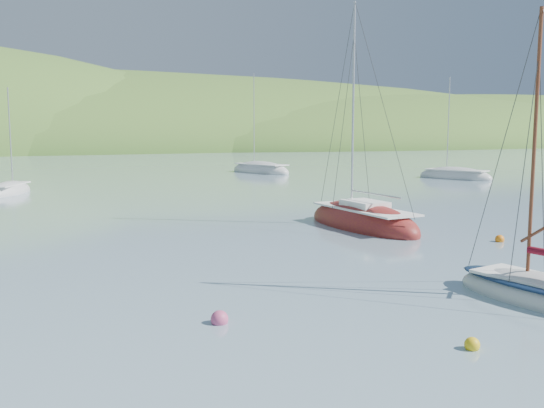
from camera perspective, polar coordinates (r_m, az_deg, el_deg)
name	(u,v)px	position (r m, az deg, el deg)	size (l,w,h in m)	color
ground	(388,325)	(17.57, 10.87, -11.17)	(700.00, 700.00, 0.00)	#7690A3
shoreline_hills	(26,148)	(186.48, -22.15, 4.94)	(690.00, 135.00, 56.00)	#3C6024
sloop_red	(363,223)	(34.07, 8.52, -1.78)	(3.93, 9.35, 13.48)	maroon
distant_sloop_a	(9,192)	(55.63, -23.51, 1.07)	(4.70, 7.18, 9.68)	silver
distant_sloop_b	(260,171)	(75.08, -1.10, 3.12)	(6.63, 9.85, 13.27)	silver
distant_sloop_d	(455,177)	(69.08, 16.84, 2.45)	(6.19, 8.84, 11.96)	silver
mooring_buoys	(384,288)	(21.04, 10.53, -7.74)	(16.75, 11.54, 0.51)	yellow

